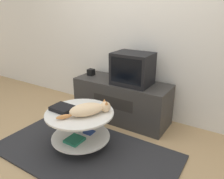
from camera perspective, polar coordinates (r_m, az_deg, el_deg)
ground_plane at (r=2.49m, az=-7.11°, el=-16.10°), size 12.00×12.00×0.00m
wall_back at (r=3.05m, az=7.15°, el=17.04°), size 8.00×0.05×2.60m
rug at (r=2.48m, az=-7.12°, el=-15.91°), size 1.95×1.07×0.02m
tv_stand at (r=3.03m, az=2.56°, el=-2.85°), size 1.31×0.49×0.56m
tv at (r=2.78m, az=5.40°, el=5.44°), size 0.48×0.37×0.40m
speaker at (r=3.20m, az=-5.50°, el=4.53°), size 0.09×0.09×0.09m
coffee_table at (r=2.42m, az=-8.35°, el=-9.07°), size 0.73×0.73×0.42m
dvd_box at (r=2.43m, az=-12.78°, el=-4.78°), size 0.24×0.19×0.04m
cat at (r=2.26m, az=-6.07°, el=-5.15°), size 0.37×0.50×0.14m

